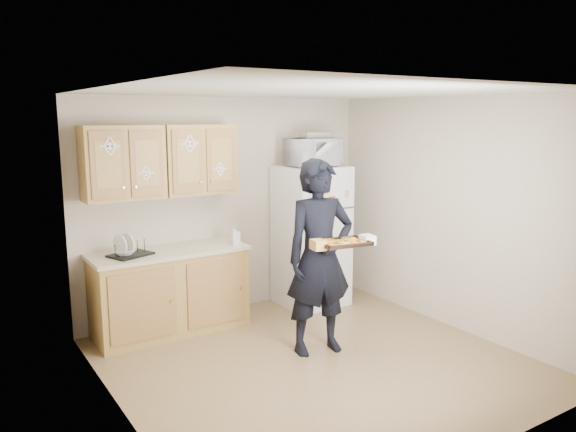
{
  "coord_description": "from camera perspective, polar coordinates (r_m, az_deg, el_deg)",
  "views": [
    {
      "loc": [
        -2.93,
        -4.02,
        2.29
      ],
      "look_at": [
        -0.02,
        0.45,
        1.34
      ],
      "focal_mm": 35.0,
      "sensor_mm": 36.0,
      "label": 1
    }
  ],
  "objects": [
    {
      "name": "countertop",
      "position": [
        6.05,
        -12.0,
        -3.57
      ],
      "size": [
        1.64,
        0.64,
        0.04
      ],
      "primitive_type": "cube",
      "color": "#BBAA90",
      "rests_on": "base_cabinet"
    },
    {
      "name": "pizza_back_left",
      "position": [
        5.19,
        4.2,
        -2.53
      ],
      "size": [
        0.15,
        0.15,
        0.02
      ],
      "primitive_type": "cylinder",
      "color": "orange",
      "rests_on": "baking_tray"
    },
    {
      "name": "wall_front",
      "position": [
        3.82,
        19.12,
        -6.25
      ],
      "size": [
        3.6,
        0.04,
        2.5
      ],
      "primitive_type": "cube",
      "color": "#B2A590",
      "rests_on": "floor"
    },
    {
      "name": "baking_tray",
      "position": [
        5.18,
        5.63,
        -2.78
      ],
      "size": [
        0.5,
        0.4,
        0.04
      ],
      "primitive_type": "cube",
      "rotation": [
        0.0,
        0.0,
        -0.17
      ],
      "color": "black",
      "rests_on": "person"
    },
    {
      "name": "wall_right",
      "position": [
        6.29,
        16.36,
        0.21
      ],
      "size": [
        0.04,
        3.6,
        2.5
      ],
      "primitive_type": "cube",
      "color": "#B2A590",
      "rests_on": "floor"
    },
    {
      "name": "pizza_front_left",
      "position": [
        5.06,
        5.0,
        -2.88
      ],
      "size": [
        0.15,
        0.15,
        0.02
      ],
      "primitive_type": "cylinder",
      "color": "orange",
      "rests_on": "baking_tray"
    },
    {
      "name": "foil_pan",
      "position": [
        6.7,
        2.8,
        8.21
      ],
      "size": [
        0.35,
        0.27,
        0.07
      ],
      "primitive_type": "cube",
      "rotation": [
        0.0,
        0.0,
        -0.18
      ],
      "color": "silver",
      "rests_on": "microwave"
    },
    {
      "name": "upper_cab_right",
      "position": [
        6.18,
        -9.13,
        5.7
      ],
      "size": [
        0.8,
        0.33,
        0.75
      ],
      "primitive_type": "cube",
      "color": "brown",
      "rests_on": "wall_back"
    },
    {
      "name": "upper_cab_left",
      "position": [
        5.9,
        -16.46,
        5.21
      ],
      "size": [
        0.8,
        0.33,
        0.75
      ],
      "primitive_type": "cube",
      "color": "brown",
      "rests_on": "wall_back"
    },
    {
      "name": "floor",
      "position": [
        5.48,
        2.85,
        -14.59
      ],
      "size": [
        3.6,
        3.6,
        0.0
      ],
      "primitive_type": "plane",
      "color": "brown",
      "rests_on": "ground"
    },
    {
      "name": "soap_bottle",
      "position": [
        6.17,
        -5.47,
        -1.93
      ],
      "size": [
        0.1,
        0.11,
        0.21
      ],
      "primitive_type": "imported",
      "rotation": [
        0.0,
        0.0,
        0.1
      ],
      "color": "silver",
      "rests_on": "countertop"
    },
    {
      "name": "pizza_front_right",
      "position": [
        5.16,
        7.08,
        -2.65
      ],
      "size": [
        0.15,
        0.15,
        0.02
      ],
      "primitive_type": "cylinder",
      "color": "orange",
      "rests_on": "baking_tray"
    },
    {
      "name": "pizza_center",
      "position": [
        5.17,
        5.63,
        -2.59
      ],
      "size": [
        0.15,
        0.15,
        0.02
      ],
      "primitive_type": "cylinder",
      "color": "orange",
      "rests_on": "baking_tray"
    },
    {
      "name": "ceiling",
      "position": [
        4.98,
        3.11,
        12.54
      ],
      "size": [
        3.6,
        3.6,
        0.0
      ],
      "primitive_type": "plane",
      "color": "silver",
      "rests_on": "wall_back"
    },
    {
      "name": "wall_back",
      "position": [
        6.6,
        -6.24,
        1.02
      ],
      "size": [
        3.6,
        0.04,
        2.5
      ],
      "primitive_type": "cube",
      "color": "#B2A590",
      "rests_on": "floor"
    },
    {
      "name": "microwave",
      "position": [
        6.65,
        2.56,
        6.48
      ],
      "size": [
        0.62,
        0.43,
        0.33
      ],
      "primitive_type": "imported",
      "rotation": [
        0.0,
        0.0,
        0.05
      ],
      "color": "silver",
      "rests_on": "refrigerator"
    },
    {
      "name": "wall_left",
      "position": [
        4.31,
        -16.87,
        -4.3
      ],
      "size": [
        0.04,
        3.6,
        2.5
      ],
      "primitive_type": "cube",
      "color": "#B2A590",
      "rests_on": "floor"
    },
    {
      "name": "dish_rack",
      "position": [
        5.87,
        -15.74,
        -3.15
      ],
      "size": [
        0.47,
        0.41,
        0.16
      ],
      "primitive_type": "cube",
      "rotation": [
        0.0,
        0.0,
        0.34
      ],
      "color": "black",
      "rests_on": "countertop"
    },
    {
      "name": "base_cabinet",
      "position": [
        6.17,
        -11.85,
        -7.63
      ],
      "size": [
        1.6,
        0.6,
        0.86
      ],
      "primitive_type": "cube",
      "color": "brown",
      "rests_on": "floor"
    },
    {
      "name": "cereal_box",
      "position": [
        7.5,
        4.48,
        -6.39
      ],
      "size": [
        0.2,
        0.07,
        0.32
      ],
      "primitive_type": "cube",
      "color": "#DDB74E",
      "rests_on": "floor"
    },
    {
      "name": "person",
      "position": [
        5.42,
        3.23,
        -4.21
      ],
      "size": [
        0.76,
        0.56,
        1.9
      ],
      "primitive_type": "imported",
      "rotation": [
        0.0,
        0.0,
        -0.17
      ],
      "color": "black",
      "rests_on": "floor"
    },
    {
      "name": "refrigerator",
      "position": [
        6.84,
        2.36,
        -2.01
      ],
      "size": [
        0.75,
        0.7,
        1.7
      ],
      "primitive_type": "cube",
      "color": "silver",
      "rests_on": "floor"
    },
    {
      "name": "pizza_back_right",
      "position": [
        5.29,
        6.24,
        -2.32
      ],
      "size": [
        0.15,
        0.15,
        0.02
      ],
      "primitive_type": "cylinder",
      "color": "orange",
      "rests_on": "baking_tray"
    },
    {
      "name": "bowl",
      "position": [
        5.86,
        -16.25,
        -3.5
      ],
      "size": [
        0.29,
        0.29,
        0.06
      ],
      "primitive_type": "imported",
      "rotation": [
        0.0,
        0.0,
        -0.28
      ],
      "color": "silver",
      "rests_on": "dish_rack"
    }
  ]
}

